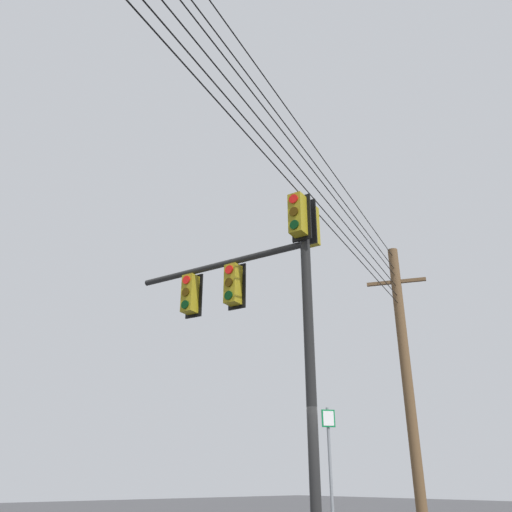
# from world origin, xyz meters

# --- Properties ---
(signal_mast_assembly) EXTENTS (4.55, 1.80, 6.86)m
(signal_mast_assembly) POSITION_xyz_m (1.66, -0.02, 4.92)
(signal_mast_assembly) COLOR black
(signal_mast_assembly) RESTS_ON ground
(utility_pole_wooden) EXTENTS (1.88, 1.21, 9.32)m
(utility_pole_wooden) POSITION_xyz_m (4.18, -8.87, 4.74)
(utility_pole_wooden) COLOR brown
(utility_pole_wooden) RESTS_ON ground
(route_sign_primary) EXTENTS (0.18, 0.28, 2.77)m
(route_sign_primary) POSITION_xyz_m (2.10, -2.22, 1.66)
(route_sign_primary) COLOR slate
(route_sign_primary) RESTS_ON ground
(overhead_wire_span) EXTENTS (7.48, 18.93, 2.47)m
(overhead_wire_span) POSITION_xyz_m (0.44, 0.59, 7.75)
(overhead_wire_span) COLOR black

